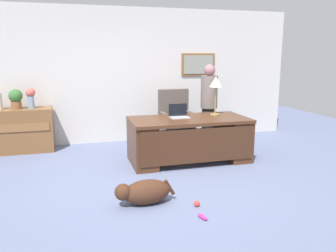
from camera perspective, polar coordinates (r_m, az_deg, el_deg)
name	(u,v)px	position (r m, az deg, el deg)	size (l,w,h in m)	color
ground_plane	(161,183)	(4.87, -1.16, -9.49)	(12.00, 12.00, 0.00)	slate
back_wall	(129,76)	(7.10, -6.46, 8.36)	(7.00, 0.16, 2.70)	silver
desk	(189,138)	(5.73, 3.60, -1.99)	(1.97, 0.96, 0.74)	#4C2B19
credenza	(17,131)	(6.86, -23.98, -0.71)	(1.29, 0.50, 0.81)	brown
armchair	(176,121)	(6.70, 1.28, 0.81)	(0.60, 0.59, 1.11)	#564C47
person_standing	(209,105)	(6.63, 6.83, 3.49)	(0.32, 0.32, 1.59)	#262323
dog_lying	(144,192)	(4.18, -4.05, -10.93)	(0.76, 0.34, 0.30)	#472819
laptop	(179,114)	(5.74, 1.82, 2.01)	(0.32, 0.22, 0.22)	#B2B5BA
desk_lamp	(216,84)	(5.96, 7.99, 6.91)	(0.22, 0.22, 0.67)	#9E8447
vase_with_flowers	(31,96)	(6.73, -21.97, 4.64)	(0.17, 0.17, 0.38)	#809CB9
potted_plant	(16,98)	(6.76, -24.10, 4.28)	(0.24, 0.24, 0.36)	brown
dog_toy_ball	(197,204)	(4.17, 4.83, -12.79)	(0.07, 0.07, 0.07)	#E53F33
dog_toy_bone	(203,217)	(3.90, 5.81, -14.84)	(0.16, 0.05, 0.05)	#D8338C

